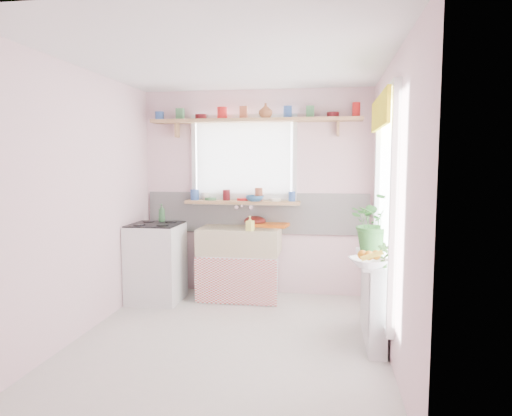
# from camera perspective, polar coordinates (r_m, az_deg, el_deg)

# --- Properties ---
(room) EXTENTS (3.20, 3.20, 3.20)m
(room) POSITION_cam_1_polar(r_m,az_deg,el_deg) (4.82, 6.45, 2.67)
(room) COLOR beige
(room) RESTS_ON ground
(sink_unit) EXTENTS (0.95, 0.65, 1.11)m
(sink_unit) POSITION_cam_1_polar(r_m,az_deg,el_deg) (5.47, -2.04, -6.86)
(sink_unit) COLOR white
(sink_unit) RESTS_ON ground
(cooker) EXTENTS (0.58, 0.58, 0.93)m
(cooker) POSITION_cam_1_polar(r_m,az_deg,el_deg) (5.50, -12.37, -6.62)
(cooker) COLOR white
(cooker) RESTS_ON ground
(radiator_ledge) EXTENTS (0.22, 0.95, 0.78)m
(radiator_ledge) POSITION_cam_1_polar(r_m,az_deg,el_deg) (4.35, 14.49, -10.86)
(radiator_ledge) COLOR white
(radiator_ledge) RESTS_ON ground
(windowsill) EXTENTS (1.40, 0.22, 0.04)m
(windowsill) POSITION_cam_1_polar(r_m,az_deg,el_deg) (5.54, -1.70, 0.72)
(windowsill) COLOR tan
(windowsill) RESTS_ON room
(pine_shelf) EXTENTS (2.52, 0.24, 0.04)m
(pine_shelf) POSITION_cam_1_polar(r_m,az_deg,el_deg) (5.51, -0.18, 10.90)
(pine_shelf) COLOR tan
(pine_shelf) RESTS_ON room
(shelf_crockery) EXTENTS (2.47, 0.11, 0.12)m
(shelf_crockery) POSITION_cam_1_polar(r_m,az_deg,el_deg) (5.52, -0.43, 11.67)
(shelf_crockery) COLOR #3359A5
(shelf_crockery) RESTS_ON pine_shelf
(sill_crockery) EXTENTS (1.35, 0.11, 0.12)m
(sill_crockery) POSITION_cam_1_polar(r_m,az_deg,el_deg) (5.54, -1.87, 1.50)
(sill_crockery) COLOR #3359A5
(sill_crockery) RESTS_ON windowsill
(dish_tray) EXTENTS (0.45, 0.36, 0.04)m
(dish_tray) POSITION_cam_1_polar(r_m,az_deg,el_deg) (5.54, 1.96, -2.09)
(dish_tray) COLOR orange
(dish_tray) RESTS_ON sink_unit
(colander) EXTENTS (0.35, 0.35, 0.12)m
(colander) POSITION_cam_1_polar(r_m,az_deg,el_deg) (5.56, -0.12, -1.63)
(colander) COLOR #58120F
(colander) RESTS_ON sink_unit
(jade_plant) EXTENTS (0.56, 0.51, 0.56)m
(jade_plant) POSITION_cam_1_polar(r_m,az_deg,el_deg) (4.50, 14.75, -1.71)
(jade_plant) COLOR #326D2B
(jade_plant) RESTS_ON radiator_ledge
(fruit_bowl) EXTENTS (0.39, 0.39, 0.07)m
(fruit_bowl) POSITION_cam_1_polar(r_m,az_deg,el_deg) (3.85, 13.90, -6.64)
(fruit_bowl) COLOR white
(fruit_bowl) RESTS_ON radiator_ledge
(herb_pot) EXTENTS (0.11, 0.07, 0.20)m
(herb_pot) POSITION_cam_1_polar(r_m,az_deg,el_deg) (3.85, 15.71, -5.71)
(herb_pot) COLOR #366428
(herb_pot) RESTS_ON radiator_ledge
(soap_bottle_sink) EXTENTS (0.10, 0.10, 0.17)m
(soap_bottle_sink) POSITION_cam_1_polar(r_m,az_deg,el_deg) (5.17, -0.76, -1.93)
(soap_bottle_sink) COLOR #F3F26C
(soap_bottle_sink) RESTS_ON sink_unit
(sill_cup) EXTENTS (0.13, 0.13, 0.09)m
(sill_cup) POSITION_cam_1_polar(r_m,az_deg,el_deg) (5.70, -6.29, 1.49)
(sill_cup) COLOR white
(sill_cup) RESTS_ON windowsill
(sill_bowl) EXTENTS (0.26, 0.26, 0.07)m
(sill_bowl) POSITION_cam_1_polar(r_m,az_deg,el_deg) (5.45, -0.15, 1.22)
(sill_bowl) COLOR #2E6097
(sill_bowl) RESTS_ON windowsill
(shelf_vase) EXTENTS (0.19, 0.19, 0.17)m
(shelf_vase) POSITION_cam_1_polar(r_m,az_deg,el_deg) (5.44, 1.21, 12.07)
(shelf_vase) COLOR brown
(shelf_vase) RESTS_ON pine_shelf
(cooker_bottle) EXTENTS (0.11, 0.11, 0.22)m
(cooker_bottle) POSITION_cam_1_polar(r_m,az_deg,el_deg) (5.57, -11.71, -0.58)
(cooker_bottle) COLOR #38713F
(cooker_bottle) RESTS_ON cooker
(fruit) EXTENTS (0.20, 0.14, 0.10)m
(fruit) POSITION_cam_1_polar(r_m,az_deg,el_deg) (3.84, 14.01, -5.74)
(fruit) COLOR orange
(fruit) RESTS_ON fruit_bowl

